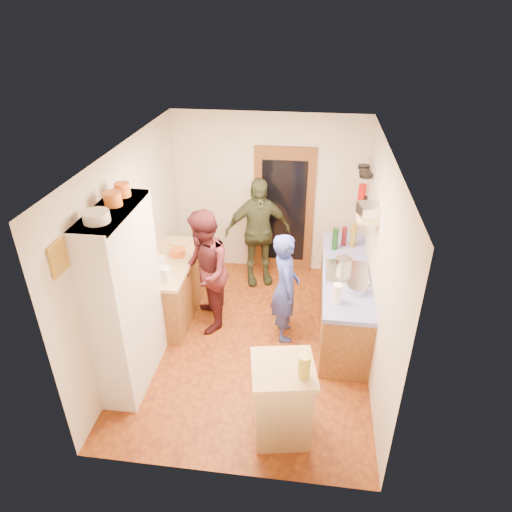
% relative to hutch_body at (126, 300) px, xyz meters
% --- Properties ---
extents(floor, '(3.00, 4.00, 0.02)m').
position_rel_hutch_body_xyz_m(floor, '(1.30, 0.80, -1.11)').
color(floor, '#8D4713').
rests_on(floor, ground).
extents(ceiling, '(3.00, 4.00, 0.02)m').
position_rel_hutch_body_xyz_m(ceiling, '(1.30, 0.80, 1.51)').
color(ceiling, silver).
rests_on(ceiling, ground).
extents(wall_back, '(3.00, 0.02, 2.60)m').
position_rel_hutch_body_xyz_m(wall_back, '(1.30, 2.81, 0.20)').
color(wall_back, beige).
rests_on(wall_back, ground).
extents(wall_front, '(3.00, 0.02, 2.60)m').
position_rel_hutch_body_xyz_m(wall_front, '(1.30, -1.21, 0.20)').
color(wall_front, beige).
rests_on(wall_front, ground).
extents(wall_left, '(0.02, 4.00, 2.60)m').
position_rel_hutch_body_xyz_m(wall_left, '(-0.21, 0.80, 0.20)').
color(wall_left, beige).
rests_on(wall_left, ground).
extents(wall_right, '(0.02, 4.00, 2.60)m').
position_rel_hutch_body_xyz_m(wall_right, '(2.81, 0.80, 0.20)').
color(wall_right, beige).
rests_on(wall_right, ground).
extents(door_frame, '(0.95, 0.06, 2.10)m').
position_rel_hutch_body_xyz_m(door_frame, '(1.55, 2.77, -0.05)').
color(door_frame, brown).
rests_on(door_frame, ground).
extents(door_glass, '(0.70, 0.02, 1.70)m').
position_rel_hutch_body_xyz_m(door_glass, '(1.55, 2.74, -0.05)').
color(door_glass, black).
rests_on(door_glass, door_frame).
extents(hutch_body, '(0.40, 1.20, 2.20)m').
position_rel_hutch_body_xyz_m(hutch_body, '(0.00, 0.00, 0.00)').
color(hutch_body, silver).
rests_on(hutch_body, ground).
extents(hutch_top_shelf, '(0.40, 1.14, 0.04)m').
position_rel_hutch_body_xyz_m(hutch_top_shelf, '(0.00, 0.00, 1.08)').
color(hutch_top_shelf, silver).
rests_on(hutch_top_shelf, hutch_body).
extents(plate_stack, '(0.25, 0.25, 0.10)m').
position_rel_hutch_body_xyz_m(plate_stack, '(0.00, -0.30, 1.15)').
color(plate_stack, white).
rests_on(plate_stack, hutch_top_shelf).
extents(orange_pot_a, '(0.18, 0.18, 0.14)m').
position_rel_hutch_body_xyz_m(orange_pot_a, '(0.00, 0.09, 1.17)').
color(orange_pot_a, orange).
rests_on(orange_pot_a, hutch_top_shelf).
extents(orange_pot_b, '(0.16, 0.16, 0.15)m').
position_rel_hutch_body_xyz_m(orange_pot_b, '(0.00, 0.34, 1.17)').
color(orange_pot_b, orange).
rests_on(orange_pot_b, hutch_top_shelf).
extents(left_counter_base, '(0.60, 1.40, 0.85)m').
position_rel_hutch_body_xyz_m(left_counter_base, '(0.10, 1.25, -0.68)').
color(left_counter_base, '#A07235').
rests_on(left_counter_base, ground).
extents(left_counter_top, '(0.64, 1.44, 0.05)m').
position_rel_hutch_body_xyz_m(left_counter_top, '(0.10, 1.25, -0.23)').
color(left_counter_top, '#D9BA7F').
rests_on(left_counter_top, left_counter_base).
extents(toaster, '(0.23, 0.17, 0.16)m').
position_rel_hutch_body_xyz_m(toaster, '(0.15, 0.79, -0.12)').
color(toaster, white).
rests_on(toaster, left_counter_top).
extents(kettle, '(0.16, 0.16, 0.16)m').
position_rel_hutch_body_xyz_m(kettle, '(0.05, 1.05, -0.12)').
color(kettle, white).
rests_on(kettle, left_counter_top).
extents(orange_bowl, '(0.25, 0.25, 0.10)m').
position_rel_hutch_body_xyz_m(orange_bowl, '(0.18, 1.40, -0.15)').
color(orange_bowl, orange).
rests_on(orange_bowl, left_counter_top).
extents(chopping_board, '(0.35, 0.29, 0.02)m').
position_rel_hutch_body_xyz_m(chopping_board, '(0.12, 1.75, -0.19)').
color(chopping_board, '#D9BA7F').
rests_on(chopping_board, left_counter_top).
extents(right_counter_base, '(0.60, 2.20, 0.84)m').
position_rel_hutch_body_xyz_m(right_counter_base, '(2.50, 1.30, -0.68)').
color(right_counter_base, '#A07235').
rests_on(right_counter_base, ground).
extents(right_counter_top, '(0.62, 2.22, 0.06)m').
position_rel_hutch_body_xyz_m(right_counter_top, '(2.50, 1.30, -0.23)').
color(right_counter_top, '#1A22AA').
rests_on(right_counter_top, right_counter_base).
extents(hob, '(0.55, 0.58, 0.04)m').
position_rel_hutch_body_xyz_m(hob, '(2.50, 1.22, -0.18)').
color(hob, silver).
rests_on(hob, right_counter_top).
extents(pot_on_hob, '(0.22, 0.22, 0.14)m').
position_rel_hutch_body_xyz_m(pot_on_hob, '(2.45, 1.30, -0.09)').
color(pot_on_hob, silver).
rests_on(pot_on_hob, hob).
extents(bottle_a, '(0.10, 0.10, 0.33)m').
position_rel_hutch_body_xyz_m(bottle_a, '(2.35, 1.87, -0.04)').
color(bottle_a, '#143F14').
rests_on(bottle_a, right_counter_top).
extents(bottle_b, '(0.09, 0.09, 0.29)m').
position_rel_hutch_body_xyz_m(bottle_b, '(2.48, 2.01, -0.05)').
color(bottle_b, '#591419').
rests_on(bottle_b, right_counter_top).
extents(bottle_c, '(0.09, 0.09, 0.35)m').
position_rel_hutch_body_xyz_m(bottle_c, '(2.61, 1.99, -0.02)').
color(bottle_c, olive).
rests_on(bottle_c, right_counter_top).
extents(paper_towel, '(0.14, 0.14, 0.25)m').
position_rel_hutch_body_xyz_m(paper_towel, '(2.35, 0.54, -0.08)').
color(paper_towel, white).
rests_on(paper_towel, right_counter_top).
extents(mixing_bowl, '(0.25, 0.25, 0.10)m').
position_rel_hutch_body_xyz_m(mixing_bowl, '(2.60, 0.80, -0.15)').
color(mixing_bowl, silver).
rests_on(mixing_bowl, right_counter_top).
extents(island_base, '(0.64, 0.64, 0.86)m').
position_rel_hutch_body_xyz_m(island_base, '(1.82, -0.63, -0.67)').
color(island_base, '#D9BA7F').
rests_on(island_base, ground).
extents(island_top, '(0.72, 0.72, 0.05)m').
position_rel_hutch_body_xyz_m(island_top, '(1.82, -0.63, -0.22)').
color(island_top, '#D9BA7F').
rests_on(island_top, island_base).
extents(cutting_board, '(0.39, 0.34, 0.02)m').
position_rel_hutch_body_xyz_m(cutting_board, '(1.76, -0.59, -0.21)').
color(cutting_board, white).
rests_on(cutting_board, island_top).
extents(oil_jar, '(0.14, 0.14, 0.24)m').
position_rel_hutch_body_xyz_m(oil_jar, '(2.01, -0.72, -0.07)').
color(oil_jar, '#AD9E2D').
rests_on(oil_jar, island_top).
extents(pan_rail, '(0.02, 0.65, 0.02)m').
position_rel_hutch_body_xyz_m(pan_rail, '(2.76, 2.33, 0.95)').
color(pan_rail, silver).
rests_on(pan_rail, wall_right).
extents(pan_hang_a, '(0.18, 0.18, 0.05)m').
position_rel_hutch_body_xyz_m(pan_hang_a, '(2.70, 2.15, 0.82)').
color(pan_hang_a, black).
rests_on(pan_hang_a, pan_rail).
extents(pan_hang_b, '(0.16, 0.16, 0.05)m').
position_rel_hutch_body_xyz_m(pan_hang_b, '(2.70, 2.35, 0.80)').
color(pan_hang_b, black).
rests_on(pan_hang_b, pan_rail).
extents(pan_hang_c, '(0.17, 0.17, 0.05)m').
position_rel_hutch_body_xyz_m(pan_hang_c, '(2.70, 2.55, 0.81)').
color(pan_hang_c, black).
rests_on(pan_hang_c, pan_rail).
extents(wall_shelf, '(0.26, 0.42, 0.03)m').
position_rel_hutch_body_xyz_m(wall_shelf, '(2.67, 1.25, 0.60)').
color(wall_shelf, '#D9BA7F').
rests_on(wall_shelf, wall_right).
extents(radio, '(0.27, 0.34, 0.15)m').
position_rel_hutch_body_xyz_m(radio, '(2.67, 1.25, 0.69)').
color(radio, silver).
rests_on(radio, wall_shelf).
extents(ext_bracket, '(0.06, 0.10, 0.04)m').
position_rel_hutch_body_xyz_m(ext_bracket, '(2.77, 2.50, 0.35)').
color(ext_bracket, black).
rests_on(ext_bracket, wall_right).
extents(fire_extinguisher, '(0.11, 0.11, 0.32)m').
position_rel_hutch_body_xyz_m(fire_extinguisher, '(2.71, 2.50, 0.40)').
color(fire_extinguisher, red).
rests_on(fire_extinguisher, wall_right).
extents(picture_frame, '(0.03, 0.25, 0.30)m').
position_rel_hutch_body_xyz_m(picture_frame, '(-0.18, -0.75, 0.95)').
color(picture_frame, gold).
rests_on(picture_frame, wall_left).
extents(person_hob, '(0.47, 0.62, 1.53)m').
position_rel_hutch_body_xyz_m(person_hob, '(1.75, 0.97, -0.33)').
color(person_hob, '#3342A6').
rests_on(person_hob, ground).
extents(person_left, '(0.86, 0.99, 1.73)m').
position_rel_hutch_body_xyz_m(person_left, '(0.65, 1.11, -0.24)').
color(person_left, '#45181C').
rests_on(person_left, ground).
extents(person_back, '(1.11, 0.74, 1.76)m').
position_rel_hutch_body_xyz_m(person_back, '(1.20, 2.31, -0.22)').
color(person_back, '#343B24').
rests_on(person_back, ground).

